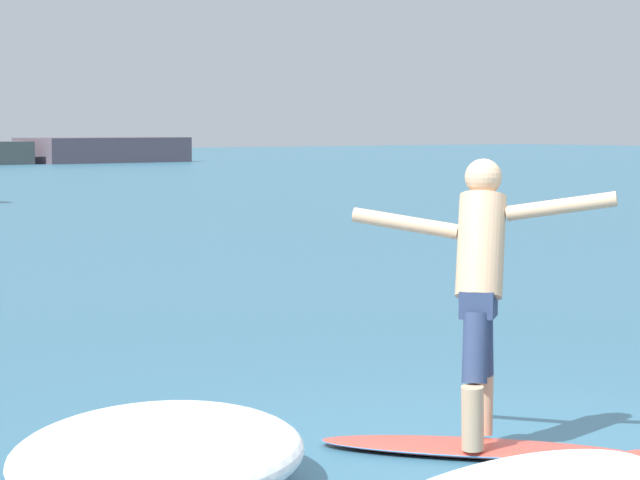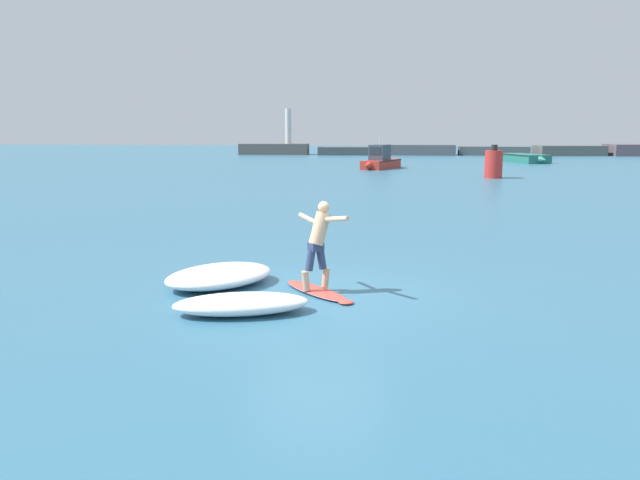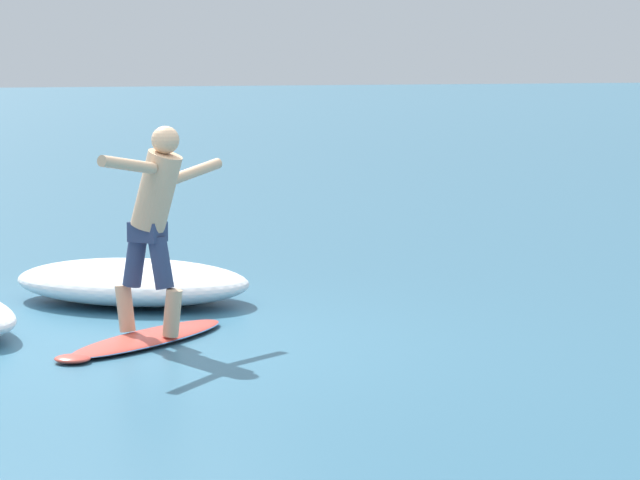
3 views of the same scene
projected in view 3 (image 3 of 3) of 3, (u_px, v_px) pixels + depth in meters
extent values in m
plane|color=#346B88|center=(135.00, 344.00, 12.11)|extent=(200.00, 200.00, 0.00)
ellipsoid|color=#D9493B|center=(149.00, 338.00, 12.19)|extent=(1.58, 1.81, 0.07)
ellipsoid|color=#D9493B|center=(72.00, 359.00, 11.35)|extent=(0.38, 0.38, 0.06)
ellipsoid|color=#2870B2|center=(149.00, 338.00, 12.19)|extent=(1.60, 1.82, 0.03)
cone|color=black|center=(203.00, 334.00, 12.88)|extent=(0.07, 0.07, 0.14)
cone|color=black|center=(181.00, 335.00, 12.83)|extent=(0.07, 0.07, 0.14)
cone|color=black|center=(208.00, 338.00, 12.69)|extent=(0.07, 0.07, 0.14)
cylinder|color=tan|center=(172.00, 313.00, 12.05)|extent=(0.22, 0.21, 0.39)
cylinder|color=navy|center=(161.00, 263.00, 12.06)|extent=(0.27, 0.26, 0.43)
cylinder|color=tan|center=(125.00, 308.00, 12.27)|extent=(0.22, 0.21, 0.39)
cylinder|color=navy|center=(135.00, 261.00, 12.18)|extent=(0.27, 0.26, 0.43)
cube|color=navy|center=(147.00, 232.00, 12.09)|extent=(0.33, 0.32, 0.16)
cylinder|color=tan|center=(156.00, 191.00, 12.00)|extent=(0.53, 0.50, 0.67)
sphere|color=tan|center=(165.00, 140.00, 11.91)|extent=(0.22, 0.22, 0.22)
cylinder|color=tan|center=(195.00, 171.00, 12.36)|extent=(0.48, 0.57, 0.20)
cylinder|color=tan|center=(128.00, 165.00, 11.54)|extent=(0.48, 0.56, 0.19)
ellipsoid|color=white|center=(132.00, 282.00, 14.13)|extent=(2.70, 2.73, 0.39)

